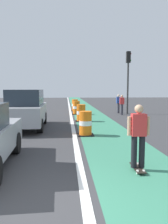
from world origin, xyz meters
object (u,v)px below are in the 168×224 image
object	(u,v)px
traffic_barrel_front	(85,124)
traffic_barrel_mid	(81,113)
parked_suv_second	(26,109)
traffic_barrel_back	(76,108)
skateboarder_on_lane	(138,135)
pedestrian_crossing	(118,103)
pedestrian_waiting	(122,104)
traffic_light_corner	(128,71)
traffic_barrel_far	(75,105)

from	to	relation	value
traffic_barrel_front	traffic_barrel_mid	world-z (taller)	same
parked_suv_second	traffic_barrel_mid	world-z (taller)	parked_suv_second
traffic_barrel_back	skateboarder_on_lane	bearing A→B (deg)	-85.57
pedestrian_crossing	pedestrian_waiting	size ratio (longest dim) A/B	1.00
parked_suv_second	traffic_barrel_mid	size ratio (longest dim) A/B	4.27
pedestrian_waiting	traffic_light_corner	bearing A→B (deg)	42.48
traffic_light_corner	pedestrian_crossing	bearing A→B (deg)	127.87
pedestrian_waiting	traffic_barrel_mid	bearing A→B (deg)	-136.23
traffic_barrel_front	pedestrian_waiting	xyz separation A→B (m)	(3.60, 7.75, 0.33)
skateboarder_on_lane	traffic_barrel_front	bearing A→B (deg)	102.26
traffic_barrel_far	traffic_light_corner	world-z (taller)	traffic_light_corner
pedestrian_crossing	traffic_barrel_back	bearing A→B (deg)	-169.86
skateboarder_on_lane	traffic_barrel_back	xyz separation A→B (m)	(-0.99, 12.84, -0.38)
skateboarder_on_lane	pedestrian_waiting	bearing A→B (deg)	77.77
traffic_barrel_far	parked_suv_second	bearing A→B (deg)	-107.66
traffic_barrel_front	traffic_barrel_mid	xyz separation A→B (m)	(0.09, 4.39, 0.00)
traffic_barrel_front	pedestrian_crossing	xyz separation A→B (m)	(3.62, 9.07, 0.33)
traffic_barrel_front	traffic_barrel_back	size ratio (longest dim) A/B	1.00
parked_suv_second	traffic_barrel_far	xyz separation A→B (m)	(2.92, 9.19, -0.50)
traffic_barrel_mid	pedestrian_waiting	size ratio (longest dim) A/B	0.68
traffic_barrel_mid	traffic_light_corner	xyz separation A→B (m)	(4.12, 3.92, 2.97)
traffic_barrel_mid	pedestrian_crossing	xyz separation A→B (m)	(3.53, 4.67, 0.33)
parked_suv_second	pedestrian_crossing	bearing A→B (deg)	46.54
traffic_barrel_mid	traffic_barrel_front	bearing A→B (deg)	-91.23
traffic_barrel_front	traffic_light_corner	size ratio (longest dim) A/B	0.21
parked_suv_second	traffic_barrel_front	xyz separation A→B (m)	(2.96, -2.12, -0.50)
traffic_barrel_front	pedestrian_crossing	world-z (taller)	pedestrian_crossing
traffic_barrel_back	pedestrian_crossing	world-z (taller)	pedestrian_crossing
traffic_barrel_mid	traffic_barrel_far	bearing A→B (deg)	91.08
traffic_light_corner	pedestrian_waiting	world-z (taller)	traffic_light_corner
skateboarder_on_lane	traffic_light_corner	size ratio (longest dim) A/B	0.33
skateboarder_on_lane	traffic_light_corner	distance (m)	13.40
parked_suv_second	pedestrian_waiting	xyz separation A→B (m)	(6.56, 5.64, -0.17)
traffic_barrel_front	skateboarder_on_lane	bearing A→B (deg)	-77.74
traffic_barrel_front	traffic_barrel_far	size ratio (longest dim) A/B	1.00
traffic_barrel_far	traffic_light_corner	xyz separation A→B (m)	(4.25, -2.99, 2.97)
pedestrian_waiting	skateboarder_on_lane	bearing A→B (deg)	-102.23
parked_suv_second	traffic_barrel_mid	distance (m)	3.84
parked_suv_second	traffic_barrel_front	distance (m)	3.67
skateboarder_on_lane	traffic_light_corner	bearing A→B (deg)	75.69
parked_suv_second	traffic_barrel_back	size ratio (longest dim) A/B	4.27
pedestrian_crossing	pedestrian_waiting	xyz separation A→B (m)	(-0.02, -1.31, 0.00)
traffic_barrel_back	traffic_barrel_far	world-z (taller)	same
traffic_light_corner	pedestrian_waiting	xyz separation A→B (m)	(-0.61, -0.56, -2.64)
traffic_barrel_mid	traffic_light_corner	bearing A→B (deg)	43.59
parked_suv_second	pedestrian_crossing	size ratio (longest dim) A/B	2.89
traffic_barrel_mid	pedestrian_crossing	world-z (taller)	pedestrian_crossing
traffic_barrel_far	pedestrian_waiting	bearing A→B (deg)	-44.29
traffic_barrel_far	traffic_light_corner	size ratio (longest dim) A/B	0.21
traffic_barrel_front	traffic_light_corner	xyz separation A→B (m)	(4.21, 8.31, 2.97)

